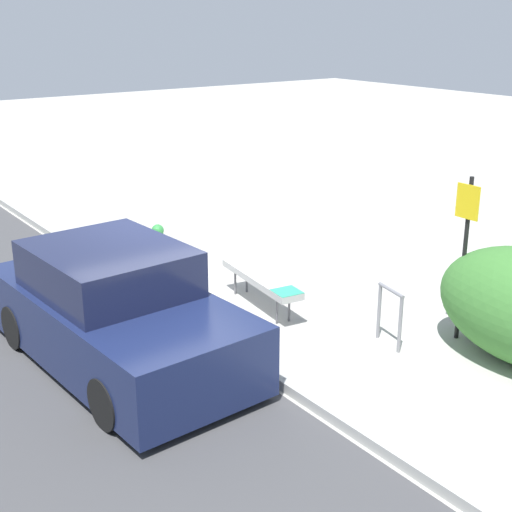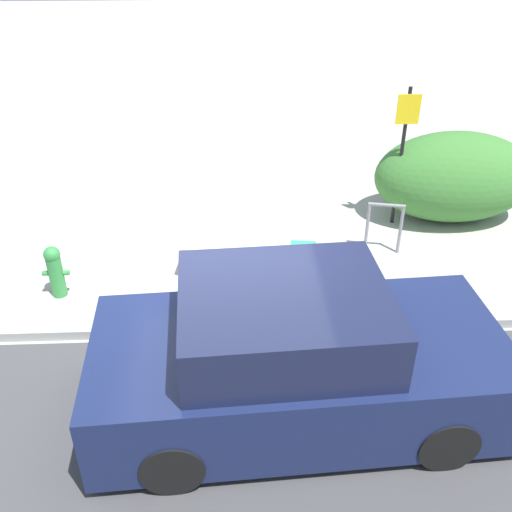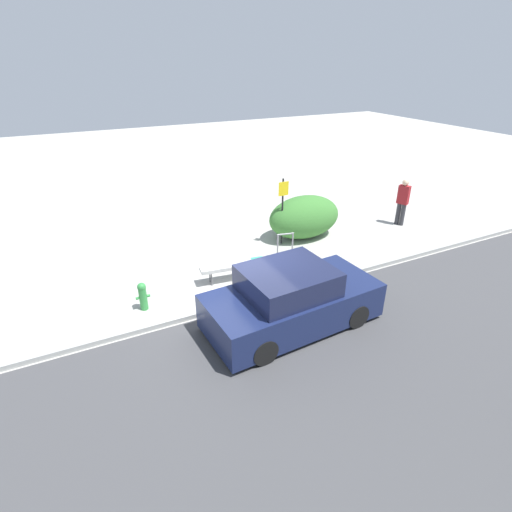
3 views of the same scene
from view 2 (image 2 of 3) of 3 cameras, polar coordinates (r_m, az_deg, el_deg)
name	(u,v)px [view 2 (image 2 of 3)]	position (r m, az deg, el deg)	size (l,w,h in m)	color
ground_plane	(222,331)	(7.32, -3.44, -7.51)	(60.00, 60.00, 0.00)	#ADAAA3
curb	(222,327)	(7.28, -3.46, -7.12)	(60.00, 0.20, 0.13)	#A8A8A3
bench	(250,249)	(8.08, -0.64, 0.69)	(1.93, 0.61, 0.53)	#515156
bike_rack	(385,223)	(8.90, 12.73, 3.28)	(0.55, 0.16, 0.83)	gray
sign_post	(403,145)	(9.47, 14.47, 10.68)	(0.36, 0.08, 2.30)	black
fire_hydrant	(55,270)	(8.18, -19.45, -1.33)	(0.36, 0.22, 0.77)	#338C3F
shrub_hedge	(454,177)	(10.18, 19.19, 7.50)	(2.67, 1.62, 1.50)	#3D7A33
parked_car_near	(295,359)	(5.89, 3.91, -10.28)	(4.25, 2.10, 1.55)	black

